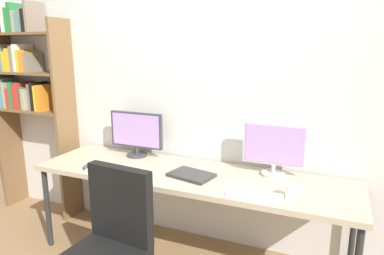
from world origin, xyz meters
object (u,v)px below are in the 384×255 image
(computer_mouse, at_px, (87,166))
(laptop_closed, at_px, (191,175))
(monitor_right, at_px, (274,148))
(coffee_mug, at_px, (292,192))
(monitor_left, at_px, (136,133))
(keyboard_right, at_px, (254,195))
(bookshelf, at_px, (27,79))
(keyboard_left, at_px, (111,171))
(desk, at_px, (189,179))

(computer_mouse, bearing_deg, laptop_closed, 11.05)
(monitor_right, xyz_separation_m, coffee_mug, (0.18, -0.38, -0.17))
(monitor_left, bearing_deg, keyboard_right, -20.87)
(bookshelf, relative_size, monitor_right, 4.47)
(bookshelf, xyz_separation_m, coffee_mug, (2.64, -0.39, -0.59))
(bookshelf, xyz_separation_m, monitor_right, (2.46, -0.02, -0.42))
(keyboard_right, bearing_deg, laptop_closed, 161.93)
(bookshelf, distance_m, computer_mouse, 1.31)
(keyboard_right, distance_m, coffee_mug, 0.24)
(keyboard_left, relative_size, coffee_mug, 3.77)
(monitor_right, height_order, computer_mouse, monitor_right)
(computer_mouse, relative_size, coffee_mug, 0.91)
(desk, height_order, keyboard_left, keyboard_left)
(desk, height_order, monitor_right, monitor_right)
(desk, relative_size, coffee_mug, 23.50)
(keyboard_left, relative_size, laptop_closed, 1.25)
(laptop_closed, bearing_deg, monitor_left, 169.46)
(computer_mouse, distance_m, laptop_closed, 0.85)
(monitor_left, xyz_separation_m, computer_mouse, (-0.19, -0.44, -0.20))
(monitor_right, bearing_deg, coffee_mug, -63.82)
(keyboard_right, height_order, laptop_closed, laptop_closed)
(laptop_closed, xyz_separation_m, coffee_mug, (0.74, -0.10, 0.03))
(monitor_left, xyz_separation_m, laptop_closed, (0.64, -0.27, -0.20))
(keyboard_left, xyz_separation_m, keyboard_right, (1.12, 0.00, 0.00))
(laptop_closed, bearing_deg, bookshelf, -176.19)
(monitor_left, height_order, laptop_closed, monitor_left)
(keyboard_right, xyz_separation_m, coffee_mug, (0.22, 0.07, 0.04))
(keyboard_left, distance_m, computer_mouse, 0.23)
(computer_mouse, bearing_deg, bookshelf, 156.92)
(desk, bearing_deg, keyboard_left, -157.67)
(computer_mouse, distance_m, coffee_mug, 1.58)
(bookshelf, bearing_deg, computer_mouse, -23.08)
(keyboard_left, height_order, computer_mouse, computer_mouse)
(monitor_left, relative_size, laptop_closed, 1.57)
(monitor_left, height_order, computer_mouse, monitor_left)
(keyboard_left, bearing_deg, coffee_mug, 2.81)
(monitor_right, bearing_deg, keyboard_right, -95.17)
(keyboard_left, bearing_deg, keyboard_right, 0.00)
(laptop_closed, bearing_deg, keyboard_left, -151.79)
(computer_mouse, bearing_deg, keyboard_left, -1.50)
(bookshelf, height_order, keyboard_right, bookshelf)
(monitor_left, relative_size, monitor_right, 1.07)
(monitor_left, bearing_deg, bookshelf, 179.18)
(monitor_right, height_order, keyboard_right, monitor_right)
(bookshelf, relative_size, laptop_closed, 6.58)
(bookshelf, xyz_separation_m, laptop_closed, (1.90, -0.29, -0.62))
(bookshelf, height_order, computer_mouse, bookshelf)
(desk, distance_m, monitor_right, 0.69)
(keyboard_right, height_order, coffee_mug, coffee_mug)
(desk, xyz_separation_m, monitor_right, (0.60, 0.21, 0.26))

